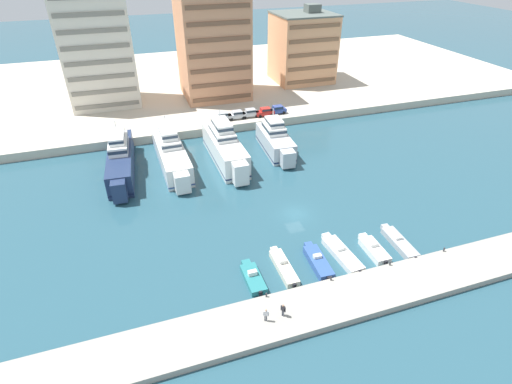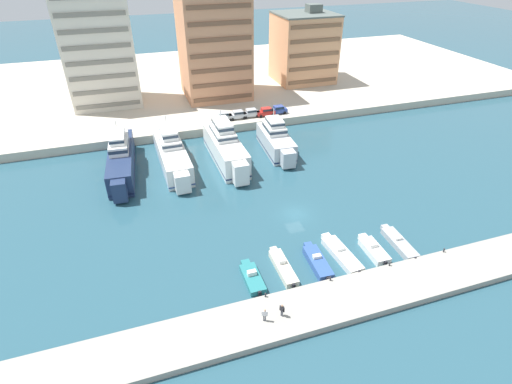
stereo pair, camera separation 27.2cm
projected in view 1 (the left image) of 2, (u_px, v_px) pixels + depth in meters
The scene contains 27 objects.
ground_plane at pixel (296, 214), 60.03m from camera, with size 400.00×400.00×0.00m, color #285160.
quay_promenade at pixel (202, 82), 113.11m from camera, with size 180.00×70.00×1.76m, color beige.
pier_dock at pixel (357, 296), 45.68m from camera, with size 120.00×6.16×0.87m, color #9E998E.
yacht_navy_far_left at pixel (120, 159), 69.70m from camera, with size 5.35×21.71×8.58m.
yacht_white_left at pixel (171, 152), 72.30m from camera, with size 4.84×22.64×8.29m.
yacht_white_mid_left at pixel (225, 147), 73.24m from camera, with size 4.75×20.38×8.99m.
yacht_silver_center_left at pixel (276, 140), 76.84m from camera, with size 5.18×15.78×7.94m.
motorboat_teal_far_left at pixel (253, 277), 48.25m from camera, with size 1.99×6.07×1.27m.
motorboat_cream_left at pixel (283, 267), 49.66m from camera, with size 1.65×7.33×1.44m.
motorboat_blue_mid_left at pixel (318, 262), 50.41m from camera, with size 2.20×7.02×1.44m.
motorboat_white_center_left at pixel (342, 254), 51.81m from camera, with size 2.57×8.30×1.29m.
motorboat_white_center at pixel (374, 249), 52.42m from camera, with size 2.08×6.11×1.49m.
motorboat_grey_center_right at pixel (399, 242), 53.76m from camera, with size 2.10×7.58×1.20m.
car_silver_far_left at pixel (222, 116), 86.00m from camera, with size 4.12×1.97×1.80m.
car_silver_left at pixel (237, 115), 86.79m from camera, with size 4.12×1.97×1.80m.
car_silver_mid_left at pixel (250, 113), 87.70m from camera, with size 4.11×1.93×1.80m.
car_red_center_left at pixel (265, 111), 88.32m from camera, with size 4.12×1.96×1.80m.
car_blue_center at pixel (277, 109), 89.39m from camera, with size 4.15×2.02×1.80m.
apartment_block_far_left at pixel (97, 47), 88.74m from camera, with size 15.28×12.38×27.65m.
apartment_block_left at pixel (213, 39), 93.39m from camera, with size 15.54×14.67×28.67m.
apartment_block_mid_left at pixel (302, 48), 106.83m from camera, with size 15.08×14.09×19.29m.
pedestrian_near_edge at pixel (283, 309), 42.20m from camera, with size 0.43×0.56×1.67m.
pedestrian_mid_deck at pixel (266, 314), 41.62m from camera, with size 0.61×0.42×1.73m.
bollard_west at pixel (266, 295), 44.84m from camera, with size 0.20×0.20×0.61m.
bollard_west_mid at pixel (331, 278), 47.02m from camera, with size 0.20×0.20×0.61m.
bollard_east_mid at pixel (390, 263), 49.21m from camera, with size 0.20×0.20×0.61m.
bollard_east at pixel (444, 249), 51.39m from camera, with size 0.20×0.20×0.61m.
Camera 1 is at (-21.25, -44.46, 34.96)m, focal length 28.00 mm.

